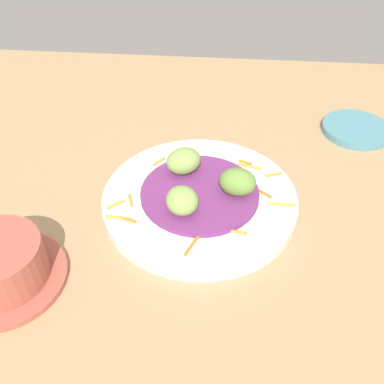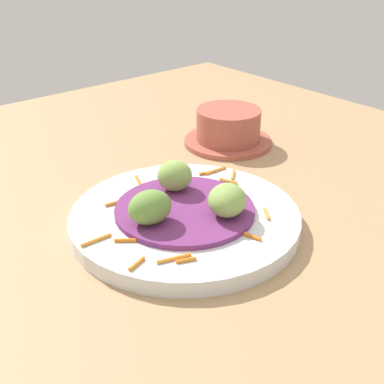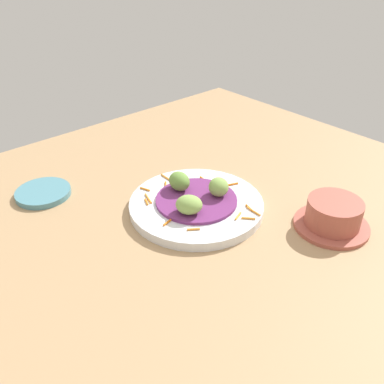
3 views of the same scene
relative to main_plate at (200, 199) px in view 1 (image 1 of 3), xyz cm
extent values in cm
cube|color=tan|center=(4.34, -1.98, -1.96)|extent=(110.00, 110.00, 2.00)
cylinder|color=silver|center=(0.00, 0.00, 0.00)|extent=(27.59, 27.59, 1.92)
cylinder|color=#702D6B|center=(0.00, 0.00, 1.29)|extent=(16.72, 16.72, 0.66)
cylinder|color=orange|center=(-7.95, 6.42, 1.16)|extent=(1.19, 2.13, 0.40)
cylinder|color=orange|center=(-6.92, 7.16, 1.16)|extent=(1.50, 3.67, 0.40)
cylinder|color=orange|center=(-0.87, 9.05, 1.16)|extent=(1.81, 2.12, 0.40)
cylinder|color=orange|center=(5.83, -10.37, 1.16)|extent=(0.60, 3.59, 0.40)
cylinder|color=orange|center=(-9.25, -1.62, 1.16)|extent=(2.17, 0.87, 0.40)
cylinder|color=orange|center=(1.24, 11.45, 1.16)|extent=(0.52, 3.65, 0.40)
cylinder|color=orange|center=(7.00, 5.43, 1.16)|extent=(0.80, 2.41, 0.40)
cylinder|color=orange|center=(-6.90, -6.85, 1.16)|extent=(2.17, 1.73, 0.40)
cylinder|color=orange|center=(3.30, -11.30, 1.16)|extent=(2.04, 2.25, 0.40)
cylinder|color=orange|center=(2.33, -9.48, 1.16)|extent=(2.53, 1.25, 0.40)
cylinder|color=orange|center=(6.06, -9.10, 1.16)|extent=(1.03, 2.50, 0.40)
cylinder|color=orange|center=(-5.22, 10.60, 1.16)|extent=(1.17, 2.45, 0.40)
cylinder|color=orange|center=(9.80, -0.25, 1.16)|extent=(3.45, 1.75, 0.40)
ellipsoid|color=#84A851|center=(4.54, -2.42, 3.56)|extent=(5.84, 5.92, 3.88)
ellipsoid|color=olive|center=(-0.17, 5.15, 3.55)|extent=(4.61, 5.54, 3.86)
ellipsoid|color=#84A851|center=(-4.37, -2.72, 3.43)|extent=(6.72, 6.83, 3.63)
cylinder|color=teal|center=(-21.37, 26.12, -0.33)|extent=(11.75, 11.75, 1.26)
cylinder|color=#A85142|center=(15.45, -22.04, -0.56)|extent=(14.44, 14.44, 0.80)
camera|label=1|loc=(44.48, 2.96, 40.56)|focal=39.47mm
camera|label=2|loc=(-41.46, 34.05, 31.76)|focal=48.41mm
camera|label=3|loc=(-48.17, -52.80, 48.05)|focal=39.04mm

